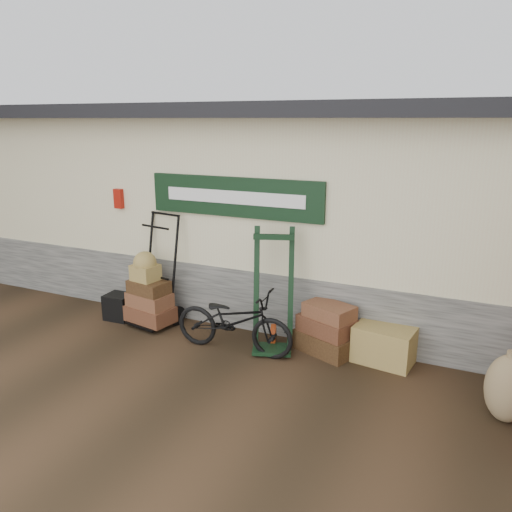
{
  "coord_description": "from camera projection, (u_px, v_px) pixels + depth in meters",
  "views": [
    {
      "loc": [
        2.82,
        -5.12,
        2.99
      ],
      "look_at": [
        0.06,
        0.9,
        1.17
      ],
      "focal_mm": 35.0,
      "sensor_mm": 36.0,
      "label": 1
    }
  ],
  "objects": [
    {
      "name": "black_trunk",
      "position": [
        119.0,
        307.0,
        7.68
      ],
      "size": [
        0.41,
        0.36,
        0.39
      ],
      "primitive_type": "cube",
      "rotation": [
        0.0,
        0.0,
        0.05
      ],
      "color": "black",
      "rests_on": "ground"
    },
    {
      "name": "station_building",
      "position": [
        298.0,
        204.0,
        8.38
      ],
      "size": [
        14.4,
        4.1,
        3.2
      ],
      "color": "#4C4C47",
      "rests_on": "ground"
    },
    {
      "name": "green_barrow",
      "position": [
        273.0,
        290.0,
        6.53
      ],
      "size": [
        0.72,
        0.67,
        1.64
      ],
      "primitive_type": null,
      "rotation": [
        0.0,
        0.0,
        0.33
      ],
      "color": "black",
      "rests_on": "ground"
    },
    {
      "name": "bicycle",
      "position": [
        234.0,
        317.0,
        6.53
      ],
      "size": [
        0.64,
        1.67,
        0.96
      ],
      "primitive_type": "imported",
      "rotation": [
        0.0,
        0.0,
        1.61
      ],
      "color": "black",
      "rests_on": "ground"
    },
    {
      "name": "wicker_hamper",
      "position": [
        384.0,
        345.0,
        6.3
      ],
      "size": [
        0.78,
        0.56,
        0.47
      ],
      "primitive_type": "cube",
      "rotation": [
        0.0,
        0.0,
        -0.13
      ],
      "color": "olive",
      "rests_on": "ground"
    },
    {
      "name": "porter_trolley",
      "position": [
        157.0,
        269.0,
        7.4
      ],
      "size": [
        0.94,
        0.77,
        1.69
      ],
      "primitive_type": null,
      "rotation": [
        0.0,
        0.0,
        -0.18
      ],
      "color": "black",
      "rests_on": "ground"
    },
    {
      "name": "ground",
      "position": [
        223.0,
        360.0,
        6.41
      ],
      "size": [
        80.0,
        80.0,
        0.0
      ],
      "primitive_type": "plane",
      "color": "black",
      "rests_on": "ground"
    },
    {
      "name": "burlap_sack_left",
      "position": [
        508.0,
        389.0,
        5.02
      ],
      "size": [
        0.57,
        0.54,
        0.73
      ],
      "primitive_type": "ellipsoid",
      "rotation": [
        0.0,
        0.0,
        -0.43
      ],
      "color": "brown",
      "rests_on": "ground"
    },
    {
      "name": "suitcase_stack",
      "position": [
        327.0,
        327.0,
        6.55
      ],
      "size": [
        0.9,
        0.74,
        0.69
      ],
      "primitive_type": null,
      "rotation": [
        0.0,
        0.0,
        -0.38
      ],
      "color": "#331E10",
      "rests_on": "ground"
    }
  ]
}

